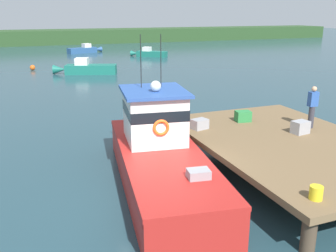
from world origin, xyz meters
The scene contains 13 objects.
ground_plane centered at (0.00, 0.00, 0.00)m, with size 200.00×200.00×0.00m, color #23424C.
dock centered at (4.80, 0.00, 1.07)m, with size 6.00×9.00×1.20m.
main_fishing_boat centered at (0.28, 1.07, 1.01)m, with size 3.67×9.96×4.80m.
crate_stack_mid_dock centered at (4.55, 2.63, 1.42)m, with size 0.60×0.44×0.43m, color #2D8442.
crate_single_far centered at (5.66, 0.48, 1.43)m, with size 0.60×0.44×0.47m, color #9E9EA3.
crate_stack_near_edge centered at (2.44, 2.34, 1.39)m, with size 0.60×0.44×0.38m, color #9E9EA3.
bait_bucket centered at (2.54, -3.82, 1.37)m, with size 0.32×0.32×0.34m, color yellow.
deckhand_by_the_boat centered at (6.52, 0.92, 2.06)m, with size 0.36×0.22×1.63m.
moored_boat_near_channel centered at (11.81, 36.34, 0.42)m, with size 4.33×3.75×1.22m.
moored_boat_mid_harbor centered at (1.92, 25.12, 0.50)m, with size 5.82×2.99×1.47m.
moored_boat_outer_mooring centered at (4.82, 44.03, 0.44)m, with size 5.08×2.51×1.28m.
mooring_buoy_channel_marker centered at (-2.66, 29.41, 0.25)m, with size 0.51×0.51×0.51m, color #EA5B19.
far_shoreline centered at (0.00, 62.00, 1.20)m, with size 120.00×8.00×2.40m, color #284723.
Camera 1 is at (-3.74, -10.16, 5.52)m, focal length 40.38 mm.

